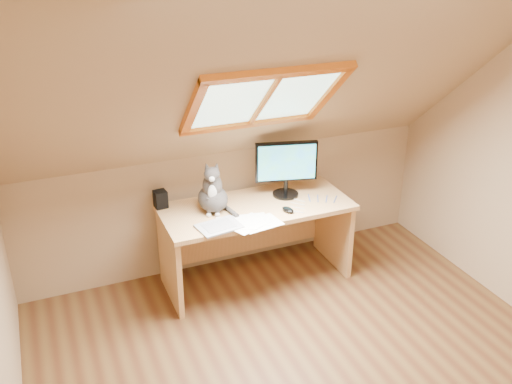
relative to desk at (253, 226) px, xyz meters
name	(u,v)px	position (x,y,z in m)	size (l,w,h in m)	color
room_shell	(353,193)	(-0.09, -1.54, 0.97)	(3.52, 3.52, 2.41)	tan
desk	(253,226)	(0.00, 0.00, 0.00)	(1.48, 0.65, 0.68)	tan
monitor	(286,165)	(0.29, 0.01, 0.48)	(0.49, 0.21, 0.46)	black
cat	(213,193)	(-0.34, -0.03, 0.36)	(0.30, 0.33, 0.41)	#4A4441
desk_speaker	(160,199)	(-0.69, 0.19, 0.28)	(0.09, 0.09, 0.14)	black
graphics_tablet	(219,226)	(-0.38, -0.29, 0.22)	(0.31, 0.22, 0.01)	#B2B2B7
mouse	(288,210)	(0.18, -0.26, 0.23)	(0.06, 0.11, 0.03)	black
papers	(247,223)	(-0.18, -0.32, 0.22)	(0.35, 0.30, 0.01)	white
cables	(313,201)	(0.44, -0.18, 0.22)	(0.51, 0.26, 0.01)	silver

